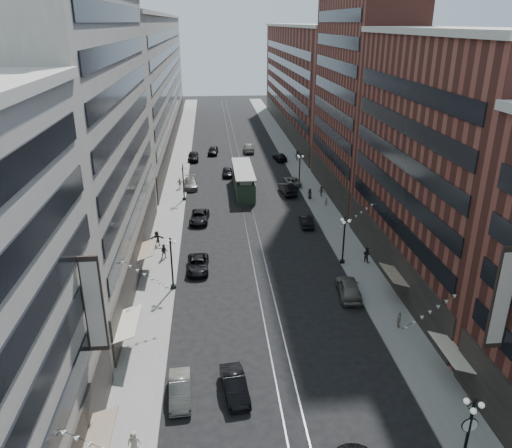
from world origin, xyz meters
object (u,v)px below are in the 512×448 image
object	(u,v)px
lamppost_sw_mid	(183,181)
lamppost_se_far	(344,238)
car_13	(227,172)
pedestrian_extra_1	(321,191)
pedestrian_2	(164,251)
pedestrian_extra_0	(310,194)
pedestrian_9	(297,155)
car_extra_0	(213,150)
car_4	(349,288)
car_7	(199,217)
lamppost_se_mid	(300,169)
car_14	(249,148)
pedestrian_7	(366,255)
pedestrian_4	(399,320)
car_10	(306,221)
streetcar	(243,181)
pedestrian_5	(157,239)
car_9	(193,156)
lamppost_se_near	(468,432)
car_2	(198,265)
car_1	(180,390)
pedestrian_6	(180,183)
car_8	(191,183)
pedestrian_1	(134,443)
car_extra_1	(288,189)
car_11	(292,181)
pedestrian_8	(326,201)
car_12	(280,157)
car_5	(235,385)

from	to	relation	value
lamppost_sw_mid	lamppost_se_far	size ratio (longest dim) A/B	1.00
car_13	pedestrian_extra_1	distance (m)	18.78
pedestrian_2	pedestrian_extra_0	xyz separation A→B (m)	(20.31, 18.71, -0.05)
pedestrian_9	car_extra_0	distance (m)	17.57
car_4	pedestrian_2	distance (m)	21.10
car_7	car_4	bearing A→B (deg)	-50.01
lamppost_se_far	lamppost_se_mid	world-z (taller)	same
car_14	pedestrian_7	size ratio (longest dim) A/B	2.97
pedestrian_4	car_10	size ratio (longest dim) A/B	0.35
pedestrian_2	pedestrian_4	xyz separation A→B (m)	(21.53, -15.80, -0.09)
lamppost_se_far	car_13	xyz separation A→B (m)	(-11.40, 35.41, -2.36)
car_4	car_13	xyz separation A→B (m)	(-10.25, 42.34, -0.15)
car_13	pedestrian_9	world-z (taller)	pedestrian_9
lamppost_sw_mid	pedestrian_extra_0	world-z (taller)	lamppost_sw_mid
lamppost_se_mid	streetcar	size ratio (longest dim) A/B	0.41
pedestrian_5	pedestrian_7	size ratio (longest dim) A/B	1.04
car_9	car_10	size ratio (longest dim) A/B	1.15
lamppost_se_near	lamppost_se_far	xyz separation A→B (m)	(0.00, 28.00, -0.12)
lamppost_se_mid	pedestrian_9	xyz separation A→B (m)	(2.52, 16.46, -2.02)
car_2	car_14	world-z (taller)	car_14
car_2	pedestrian_extra_0	distance (m)	27.34
lamppost_sw_mid	pedestrian_9	world-z (taller)	lamppost_sw_mid
car_1	car_extra_0	bearing A→B (deg)	84.17
pedestrian_6	pedestrian_9	world-z (taller)	pedestrian_9
car_2	car_10	xyz separation A→B (m)	(14.08, 11.58, 0.01)
pedestrian_5	car_10	bearing A→B (deg)	8.62
car_8	pedestrian_6	size ratio (longest dim) A/B	3.13
car_4	pedestrian_9	bearing A→B (deg)	-88.05
pedestrian_5	streetcar	bearing A→B (deg)	54.00
pedestrian_1	pedestrian_2	bearing A→B (deg)	-93.07
car_1	car_extra_0	distance (m)	71.19
car_extra_1	pedestrian_1	bearing A→B (deg)	64.88
car_11	pedestrian_8	world-z (taller)	pedestrian_8
car_7	pedestrian_7	xyz separation A→B (m)	(18.69, -14.17, 0.32)
car_1	pedestrian_9	size ratio (longest dim) A/B	2.35
car_8	pedestrian_8	xyz separation A→B (m)	(19.81, -10.87, 0.13)
car_14	pedestrian_6	size ratio (longest dim) A/B	3.08
car_13	pedestrian_extra_1	bearing A→B (deg)	-40.63
car_9	car_12	world-z (taller)	car_9
car_8	pedestrian_5	xyz separation A→B (m)	(-3.33, -22.68, 0.29)
car_7	car_extra_0	distance (m)	37.14
car_extra_0	pedestrian_4	bearing A→B (deg)	-70.25
car_7	pedestrian_8	distance (m)	18.69
lamppost_sw_mid	pedestrian_2	bearing A→B (deg)	-93.96
lamppost_se_near	car_5	distance (m)	15.57
car_9	pedestrian_9	xyz separation A→B (m)	(20.12, -2.09, 0.23)
lamppost_se_near	pedestrian_extra_1	xyz separation A→B (m)	(2.58, 50.87, -2.31)
lamppost_se_mid	car_10	world-z (taller)	lamppost_se_mid
pedestrian_6	pedestrian_7	size ratio (longest dim) A/B	0.96
car_8	lamppost_sw_mid	bearing A→B (deg)	-99.70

